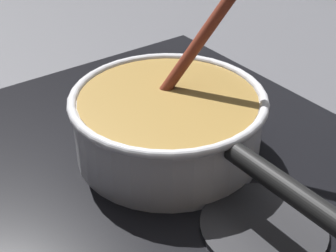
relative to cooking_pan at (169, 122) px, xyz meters
name	(u,v)px	position (x,y,z in m)	size (l,w,h in m)	color
ground	(80,167)	(-0.08, -0.09, -0.08)	(2.40, 1.60, 0.04)	#4C4C51
hob_plate	(168,156)	(0.00, 0.00, -0.05)	(0.56, 0.48, 0.01)	black
burner_ring	(168,149)	(0.00, 0.00, -0.04)	(0.16, 0.16, 0.01)	#592D0C
spare_burner	(263,226)	(0.16, 0.00, -0.04)	(0.13, 0.13, 0.01)	#262628
cooking_pan	(169,122)	(0.00, 0.00, 0.00)	(0.39, 0.26, 0.28)	silver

